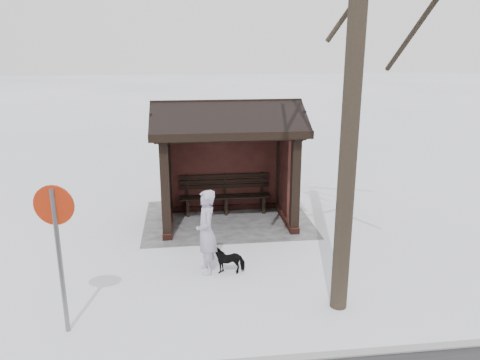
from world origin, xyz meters
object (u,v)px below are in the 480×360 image
at_px(bus_shelter, 227,137).
at_px(road_sign, 56,229).
at_px(pedestrian, 206,232).
at_px(dog, 229,259).

relative_size(bus_shelter, road_sign, 1.50).
bearing_deg(bus_shelter, pedestrian, 76.41).
relative_size(pedestrian, road_sign, 0.70).
relative_size(bus_shelter, dog, 5.71).
bearing_deg(dog, pedestrian, -91.84).
bearing_deg(dog, bus_shelter, 179.60).
bearing_deg(bus_shelter, road_sign, 56.64).
xyz_separation_m(bus_shelter, dog, (0.25, 2.84, -1.90)).
distance_m(pedestrian, dog, 0.72).
distance_m(bus_shelter, road_sign, 5.42).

